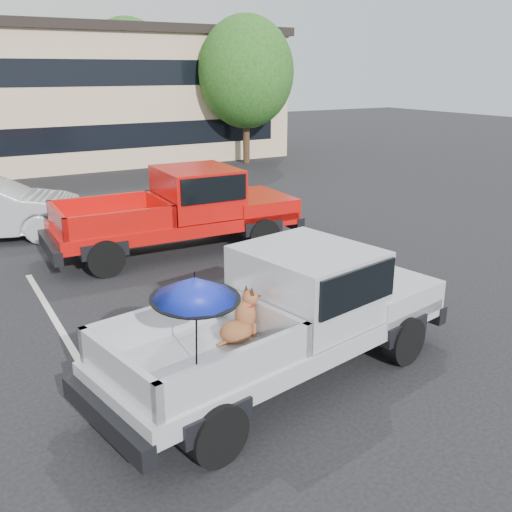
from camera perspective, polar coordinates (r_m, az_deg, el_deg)
The scene contains 8 objects.
ground at distance 10.41m, azimuth -1.01°, elevation -6.43°, with size 90.00×90.00×0.00m, color black.
stripe_left at distance 11.26m, azimuth -19.72°, elevation -5.59°, with size 0.12×5.00×0.01m, color silver.
stripe_right at distance 13.49m, azimuth 5.97°, elevation -0.66°, with size 0.12×5.00×0.01m, color silver.
motel_building at distance 30.02m, azimuth -18.15°, elevation 15.14°, with size 20.40×8.40×6.30m.
tree_right at distance 27.83m, azimuth -1.01°, elevation 17.89°, with size 4.46×4.46×6.78m.
tree_back at distance 33.97m, azimuth -12.66°, elevation 17.87°, with size 4.68×4.68×7.11m.
silver_pickup at distance 8.35m, azimuth 3.98°, elevation -5.02°, with size 5.96×2.99×2.06m.
red_pickup at distance 14.28m, azimuth -6.55°, elevation 5.03°, with size 6.27×2.47×2.04m.
Camera 1 is at (-4.61, -8.27, 4.33)m, focal length 40.00 mm.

